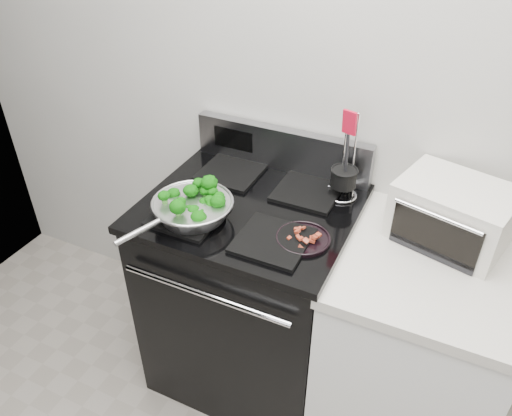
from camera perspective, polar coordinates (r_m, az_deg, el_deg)
The scene contains 8 objects.
back_wall at distance 1.90m, azimuth 12.27°, elevation 13.50°, with size 4.00×0.02×2.70m, color silver.
gas_range at distance 2.19m, azimuth -0.58°, elevation -9.53°, with size 0.79×0.69×1.13m.
counter at distance 2.10m, azimuth 17.13°, elevation -15.35°, with size 0.62×0.68×0.92m.
skillet at distance 1.80m, azimuth -7.30°, elevation 0.01°, with size 0.30×0.46×0.06m.
broccoli_pile at distance 1.79m, azimuth -7.27°, elevation 0.51°, with size 0.23×0.23×0.08m, color #043404, non-canonical shape.
bacon_plate at distance 1.71m, azimuth 5.41°, elevation -3.22°, with size 0.19×0.19×0.04m.
utensil_holder at distance 1.93m, azimuth 9.93°, elevation 2.94°, with size 0.12×0.12×0.36m.
toaster_oven at distance 1.84m, azimuth 21.55°, elevation -0.55°, with size 0.43×0.37×0.21m.
Camera 1 is at (0.39, 0.02, 2.03)m, focal length 35.00 mm.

